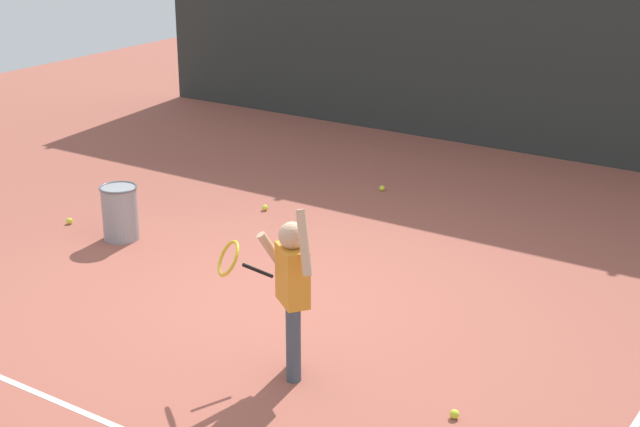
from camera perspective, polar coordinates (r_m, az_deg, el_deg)
ground_plane at (r=8.30m, az=-3.24°, el=-5.15°), size 20.00×20.00×0.00m
court_line_baseline at (r=6.88m, az=-14.42°, el=-11.48°), size 9.00×0.05×0.00m
back_fence_windscreen at (r=12.54m, az=12.29°, el=11.69°), size 11.83×0.08×3.61m
tennis_player at (r=6.79m, az=-1.83°, el=-4.30°), size 0.89×0.52×1.35m
ball_hopper at (r=9.71m, az=-12.02°, el=0.09°), size 0.38×0.38×0.56m
tennis_ball_0 at (r=6.64m, az=8.15°, el=-11.94°), size 0.07×0.07×0.07m
tennis_ball_1 at (r=11.05m, az=3.78°, el=1.54°), size 0.07×0.07×0.07m
tennis_ball_2 at (r=10.34m, az=-14.94°, el=-0.44°), size 0.07×0.07×0.07m
tennis_ball_3 at (r=10.40m, az=-3.36°, el=0.36°), size 0.07×0.07×0.07m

